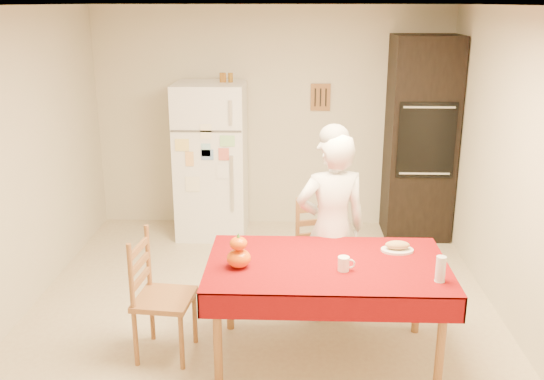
{
  "coord_description": "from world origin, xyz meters",
  "views": [
    {
      "loc": [
        0.25,
        -4.57,
        2.53
      ],
      "look_at": [
        0.08,
        0.2,
        1.04
      ],
      "focal_mm": 40.0,
      "sensor_mm": 36.0,
      "label": 1
    }
  ],
  "objects_px": {
    "oven_cabinet": "(420,139)",
    "coffee_mug": "(344,264)",
    "refrigerator": "(212,160)",
    "seated_woman": "(331,229)",
    "wine_glass": "(441,269)",
    "pumpkin_lower": "(239,258)",
    "bread_plate": "(397,250)",
    "dining_table": "(327,272)",
    "chair_far": "(321,249)",
    "chair_left": "(156,291)"
  },
  "relations": [
    {
      "from": "refrigerator",
      "to": "coffee_mug",
      "type": "bearing_deg",
      "value": -64.54
    },
    {
      "from": "wine_glass",
      "to": "dining_table",
      "type": "bearing_deg",
      "value": 159.67
    },
    {
      "from": "oven_cabinet",
      "to": "wine_glass",
      "type": "xyz_separation_m",
      "value": [
        -0.4,
        -2.83,
        -0.25
      ]
    },
    {
      "from": "chair_left",
      "to": "bread_plate",
      "type": "relative_size",
      "value": 3.96
    },
    {
      "from": "refrigerator",
      "to": "oven_cabinet",
      "type": "xyz_separation_m",
      "value": [
        2.28,
        0.05,
        0.25
      ]
    },
    {
      "from": "wine_glass",
      "to": "bread_plate",
      "type": "xyz_separation_m",
      "value": [
        -0.2,
        0.5,
        -0.08
      ]
    },
    {
      "from": "dining_table",
      "to": "wine_glass",
      "type": "xyz_separation_m",
      "value": [
        0.73,
        -0.27,
        0.16
      ]
    },
    {
      "from": "chair_far",
      "to": "coffee_mug",
      "type": "relative_size",
      "value": 9.5
    },
    {
      "from": "oven_cabinet",
      "to": "coffee_mug",
      "type": "distance_m",
      "value": 2.88
    },
    {
      "from": "chair_left",
      "to": "seated_woman",
      "type": "bearing_deg",
      "value": -60.31
    },
    {
      "from": "dining_table",
      "to": "seated_woman",
      "type": "relative_size",
      "value": 1.07
    },
    {
      "from": "chair_left",
      "to": "wine_glass",
      "type": "relative_size",
      "value": 5.4
    },
    {
      "from": "oven_cabinet",
      "to": "wine_glass",
      "type": "relative_size",
      "value": 12.5
    },
    {
      "from": "oven_cabinet",
      "to": "chair_far",
      "type": "height_order",
      "value": "oven_cabinet"
    },
    {
      "from": "dining_table",
      "to": "coffee_mug",
      "type": "bearing_deg",
      "value": -49.93
    },
    {
      "from": "chair_far",
      "to": "dining_table",
      "type": "bearing_deg",
      "value": -106.56
    },
    {
      "from": "refrigerator",
      "to": "seated_woman",
      "type": "xyz_separation_m",
      "value": [
        1.21,
        -1.92,
        -0.06
      ]
    },
    {
      "from": "pumpkin_lower",
      "to": "coffee_mug",
      "type": "bearing_deg",
      "value": -2.73
    },
    {
      "from": "oven_cabinet",
      "to": "coffee_mug",
      "type": "xyz_separation_m",
      "value": [
        -1.03,
        -2.68,
        -0.29
      ]
    },
    {
      "from": "wine_glass",
      "to": "bread_plate",
      "type": "relative_size",
      "value": 0.73
    },
    {
      "from": "pumpkin_lower",
      "to": "bread_plate",
      "type": "bearing_deg",
      "value": 15.42
    },
    {
      "from": "seated_woman",
      "to": "bread_plate",
      "type": "bearing_deg",
      "value": 129.36
    },
    {
      "from": "pumpkin_lower",
      "to": "dining_table",
      "type": "bearing_deg",
      "value": 8.27
    },
    {
      "from": "pumpkin_lower",
      "to": "bread_plate",
      "type": "xyz_separation_m",
      "value": [
        1.15,
        0.32,
        -0.05
      ]
    },
    {
      "from": "coffee_mug",
      "to": "bread_plate",
      "type": "bearing_deg",
      "value": 39.64
    },
    {
      "from": "dining_table",
      "to": "pumpkin_lower",
      "type": "bearing_deg",
      "value": -171.73
    },
    {
      "from": "oven_cabinet",
      "to": "bread_plate",
      "type": "distance_m",
      "value": 2.43
    },
    {
      "from": "chair_left",
      "to": "coffee_mug",
      "type": "height_order",
      "value": "chair_left"
    },
    {
      "from": "coffee_mug",
      "to": "bread_plate",
      "type": "relative_size",
      "value": 0.42
    },
    {
      "from": "chair_far",
      "to": "chair_left",
      "type": "height_order",
      "value": "same"
    },
    {
      "from": "coffee_mug",
      "to": "wine_glass",
      "type": "height_order",
      "value": "wine_glass"
    },
    {
      "from": "chair_left",
      "to": "dining_table",
      "type": "bearing_deg",
      "value": -84.8
    },
    {
      "from": "wine_glass",
      "to": "chair_far",
      "type": "bearing_deg",
      "value": 123.25
    },
    {
      "from": "chair_far",
      "to": "coffee_mug",
      "type": "height_order",
      "value": "chair_far"
    },
    {
      "from": "dining_table",
      "to": "bread_plate",
      "type": "bearing_deg",
      "value": 23.22
    },
    {
      "from": "chair_left",
      "to": "pumpkin_lower",
      "type": "relative_size",
      "value": 5.55
    },
    {
      "from": "pumpkin_lower",
      "to": "chair_left",
      "type": "bearing_deg",
      "value": 170.44
    },
    {
      "from": "dining_table",
      "to": "wine_glass",
      "type": "bearing_deg",
      "value": -20.33
    },
    {
      "from": "coffee_mug",
      "to": "bread_plate",
      "type": "xyz_separation_m",
      "value": [
        0.42,
        0.35,
        -0.04
      ]
    },
    {
      "from": "pumpkin_lower",
      "to": "wine_glass",
      "type": "xyz_separation_m",
      "value": [
        1.34,
        -0.18,
        0.02
      ]
    },
    {
      "from": "bread_plate",
      "to": "pumpkin_lower",
      "type": "bearing_deg",
      "value": -164.58
    },
    {
      "from": "bread_plate",
      "to": "dining_table",
      "type": "bearing_deg",
      "value": -156.78
    },
    {
      "from": "refrigerator",
      "to": "oven_cabinet",
      "type": "bearing_deg",
      "value": 1.18
    },
    {
      "from": "dining_table",
      "to": "coffee_mug",
      "type": "xyz_separation_m",
      "value": [
        0.1,
        -0.12,
        0.12
      ]
    },
    {
      "from": "refrigerator",
      "to": "pumpkin_lower",
      "type": "bearing_deg",
      "value": -78.43
    },
    {
      "from": "coffee_mug",
      "to": "bread_plate",
      "type": "distance_m",
      "value": 0.55
    },
    {
      "from": "chair_far",
      "to": "seated_woman",
      "type": "bearing_deg",
      "value": -92.35
    },
    {
      "from": "chair_left",
      "to": "refrigerator",
      "type": "bearing_deg",
      "value": 3.81
    },
    {
      "from": "chair_left",
      "to": "bread_plate",
      "type": "height_order",
      "value": "chair_left"
    },
    {
      "from": "chair_left",
      "to": "seated_woman",
      "type": "distance_m",
      "value": 1.45
    }
  ]
}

